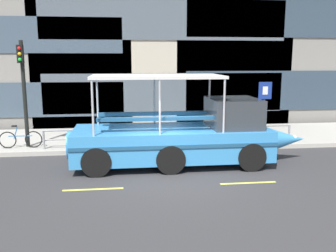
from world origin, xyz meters
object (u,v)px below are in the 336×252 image
leaned_bicycle (21,139)px  pedestrian_near_bow (226,117)px  traffic_light_pole (23,84)px  duck_tour_boat (185,136)px  parking_sign (264,101)px

leaned_bicycle → pedestrian_near_bow: 9.18m
traffic_light_pole → leaned_bicycle: bearing=-138.2°
leaned_bicycle → duck_tour_boat: (6.51, -2.49, 0.49)m
parking_sign → pedestrian_near_bow: bearing=148.3°
traffic_light_pole → pedestrian_near_bow: traffic_light_pole is taller
parking_sign → duck_tour_boat: size_ratio=0.30×
leaned_bicycle → pedestrian_near_bow: pedestrian_near_bow is taller
leaned_bicycle → pedestrian_near_bow: size_ratio=1.13×
traffic_light_pole → leaned_bicycle: (-0.22, -0.20, -2.28)m
parking_sign → duck_tour_boat: 5.01m
duck_tour_boat → pedestrian_near_bow: 4.50m
leaned_bicycle → duck_tour_boat: size_ratio=0.20×
traffic_light_pole → parking_sign: (10.36, 0.07, -0.86)m
traffic_light_pole → parking_sign: traffic_light_pole is taller
parking_sign → duck_tour_boat: bearing=-145.9°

